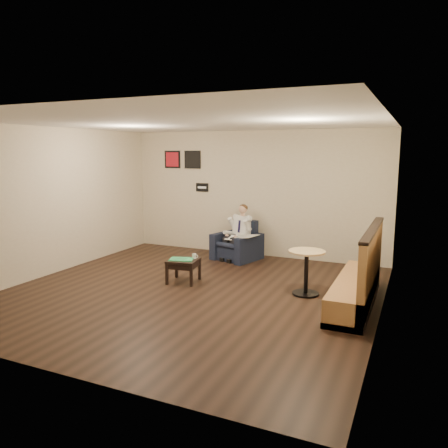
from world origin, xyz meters
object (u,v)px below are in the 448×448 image
at_px(banquette, 356,267).
at_px(side_table, 184,271).
at_px(green_folder, 182,259).
at_px(coffee_mug, 194,256).
at_px(cafe_table, 306,273).
at_px(smartphone, 189,257).
at_px(armchair, 237,240).
at_px(seated_man, 234,234).

bearing_deg(banquette, side_table, -179.00).
bearing_deg(green_folder, banquette, 1.42).
distance_m(green_folder, coffee_mug, 0.24).
height_order(banquette, cafe_table, banquette).
bearing_deg(smartphone, cafe_table, 2.72).
height_order(coffee_mug, cafe_table, cafe_table).
xyz_separation_m(side_table, banquette, (2.99, 0.05, 0.39)).
distance_m(armchair, green_folder, 2.01).
height_order(seated_man, smartphone, seated_man).
xyz_separation_m(green_folder, banquette, (3.02, 0.08, 0.17)).
xyz_separation_m(seated_man, smartphone, (-0.17, -1.71, -0.15)).
distance_m(coffee_mug, banquette, 2.85).
height_order(armchair, cafe_table, armchair).
xyz_separation_m(coffee_mug, cafe_table, (2.04, 0.07, -0.09)).
height_order(smartphone, banquette, banquette).
height_order(side_table, banquette, banquette).
height_order(armchair, smartphone, armchair).
bearing_deg(coffee_mug, smartphone, 171.65).
height_order(armchair, coffee_mug, armchair).
bearing_deg(seated_man, armchair, 90.00).
xyz_separation_m(armchair, smartphone, (-0.20, -1.82, 0.01)).
xyz_separation_m(smartphone, cafe_table, (2.17, 0.06, -0.05)).
bearing_deg(side_table, seated_man, 83.98).
relative_size(armchair, cafe_table, 1.16).
xyz_separation_m(seated_man, green_folder, (-0.22, -1.89, -0.15)).
relative_size(green_folder, cafe_table, 0.57).
relative_size(armchair, seated_man, 0.75).
xyz_separation_m(armchair, seated_man, (-0.03, -0.10, 0.15)).
bearing_deg(smartphone, armchair, 84.84).
xyz_separation_m(coffee_mug, smartphone, (-0.13, 0.02, -0.04)).
relative_size(seated_man, cafe_table, 1.54).
bearing_deg(armchair, cafe_table, -25.75).
bearing_deg(seated_man, side_table, -79.90).
height_order(side_table, green_folder, green_folder).
xyz_separation_m(seated_man, coffee_mug, (-0.05, -1.73, -0.11)).
relative_size(coffee_mug, cafe_table, 0.12).
distance_m(side_table, cafe_table, 2.21).
relative_size(armchair, banquette, 0.37).
bearing_deg(banquette, smartphone, 178.02).
bearing_deg(seated_man, cafe_table, -23.58).
xyz_separation_m(green_folder, coffee_mug, (0.17, 0.16, 0.04)).
height_order(armchair, seated_man, seated_man).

